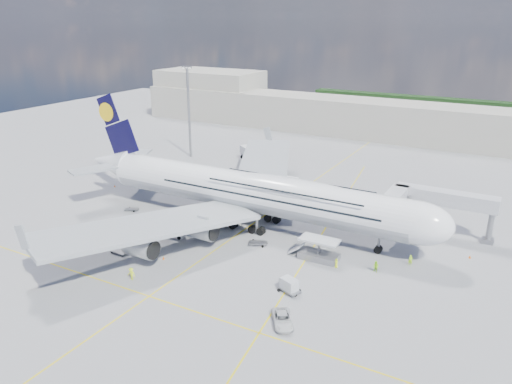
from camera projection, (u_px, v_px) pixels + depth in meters
The scene contains 31 objects.
ground at pixel (224, 244), 88.67m from camera, with size 300.00×300.00×0.00m, color gray.
taxi_line_main at pixel (224, 244), 88.67m from camera, with size 0.25×220.00×0.01m, color #DCC50B.
taxi_line_cross at pixel (149, 296), 72.19m from camera, with size 120.00×0.25×0.01m, color #DCC50B.
taxi_line_diag at pixel (318, 240), 90.49m from camera, with size 0.25×100.00×0.01m, color #DCC50B.
airliner at pixel (252, 192), 94.50m from camera, with size 77.26×79.15×23.71m.
jet_bridge at pixel (424, 201), 89.97m from camera, with size 18.80×12.10×8.50m.
cargo_loader at pixel (318, 252), 82.93m from camera, with size 8.53×3.20×3.67m.
light_mast at pixel (189, 111), 139.68m from camera, with size 3.00×0.70×25.50m.
terminal at pixel (378, 119), 164.93m from camera, with size 180.00×16.00×12.00m, color #B2AD9E.
hangar at pixel (210, 93), 200.15m from camera, with size 40.00×22.00×18.00m, color #B2AD9E.
dolly_row_a at pixel (147, 238), 88.95m from camera, with size 3.19×2.12×1.86m.
dolly_row_b at pixel (196, 230), 92.46m from camera, with size 2.66×1.56×1.63m.
dolly_row_c at pixel (120, 251), 85.16m from camera, with size 3.18×1.80×0.46m.
dolly_back at pixel (132, 209), 103.96m from camera, with size 3.07×2.58×0.40m.
dolly_nose_far at pixel (289, 285), 72.95m from camera, with size 3.82×2.91×2.15m.
dolly_nose_near at pixel (258, 243), 88.36m from camera, with size 3.68×2.93×0.48m.
baggage_tug at pixel (176, 233), 91.16m from camera, with size 3.12×1.79×1.84m.
catering_truck_inner at pixel (289, 187), 112.55m from camera, with size 6.74×2.67×4.03m.
catering_truck_outer at pixel (249, 154), 139.70m from camera, with size 7.13×5.71×3.92m.
service_van at pixel (282, 319), 65.40m from camera, with size 2.44×5.29×1.47m, color silver.
crew_nose at pixel (410, 260), 80.86m from camera, with size 0.67×0.44×1.84m, color #B1F71A.
crew_loader at pixel (376, 267), 78.65m from camera, with size 0.93×0.72×1.91m, color #A9FF1A.
crew_wing at pixel (113, 237), 89.39m from camera, with size 1.10×0.46×1.88m, color #D2E117.
crew_van at pixel (336, 263), 80.22m from camera, with size 0.76×0.50×1.56m, color #E9FD1A.
crew_tug at pixel (131, 274), 76.41m from camera, with size 1.30×0.75×2.01m, color #E4FF1A.
cone_nose at pixel (470, 257), 83.48m from camera, with size 0.43×0.43×0.55m.
cone_wing_left_inner at pixel (262, 200), 109.26m from camera, with size 0.47×0.47×0.60m.
cone_wing_left_outer at pixel (265, 177), 124.86m from camera, with size 0.40×0.40×0.50m.
cone_wing_right_inner at pixel (163, 258), 83.09m from camera, with size 0.40×0.40×0.50m.
cone_wing_right_outer at pixel (109, 244), 88.35m from camera, with size 0.38×0.38×0.48m.
cone_tail at pixel (115, 186), 118.19m from camera, with size 0.40×0.40×0.51m.
Camera 1 is at (44.20, -67.53, 38.32)m, focal length 35.00 mm.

